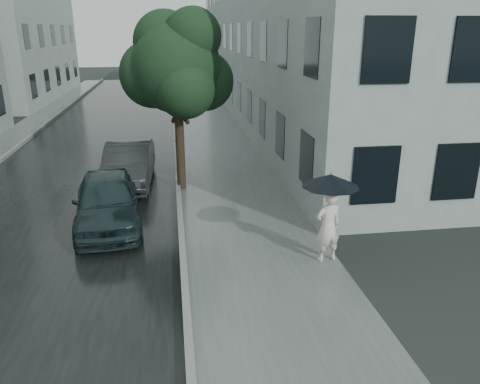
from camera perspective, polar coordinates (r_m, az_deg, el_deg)
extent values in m
plane|color=black|center=(10.54, 1.87, -9.47)|extent=(120.00, 120.00, 0.00)
cube|color=slate|center=(21.77, -3.06, 5.83)|extent=(3.50, 60.00, 0.01)
cube|color=slate|center=(21.67, -7.89, 5.80)|extent=(0.15, 60.00, 0.15)
cube|color=black|center=(21.95, -17.08, 5.10)|extent=(6.85, 60.00, 0.00)
cube|color=slate|center=(22.74, -25.86, 4.68)|extent=(0.15, 60.00, 0.15)
cube|color=#8D9A96|center=(29.48, 6.05, 18.11)|extent=(7.00, 36.00, 9.00)
cube|color=black|center=(28.83, -1.03, 18.18)|extent=(0.08, 32.40, 7.20)
cube|color=#8D9A96|center=(40.94, -26.66, 15.88)|extent=(7.00, 18.00, 8.00)
cube|color=black|center=(40.04, -21.74, 16.49)|extent=(0.08, 16.20, 6.40)
imported|color=silver|center=(10.76, 10.69, -4.11)|extent=(0.69, 0.53, 1.70)
cylinder|color=black|center=(10.54, 10.80, -1.40)|extent=(0.02, 0.02, 0.80)
cone|color=black|center=(10.36, 10.99, 1.41)|extent=(1.65, 1.65, 0.28)
cylinder|color=black|center=(10.31, 11.04, 2.25)|extent=(0.02, 0.02, 0.08)
cylinder|color=black|center=(10.69, 10.66, -3.56)|extent=(0.03, 0.03, 0.06)
cylinder|color=#332619|center=(15.41, -7.30, 5.46)|extent=(0.28, 0.28, 2.85)
sphere|color=#18351A|center=(15.01, -7.71, 14.71)|extent=(2.76, 2.76, 2.76)
sphere|color=#18351A|center=(15.40, -4.40, 13.34)|extent=(1.90, 1.90, 1.90)
sphere|color=#18351A|center=(15.46, -10.55, 13.92)|extent=(2.12, 2.12, 2.12)
sphere|color=#18351A|center=(14.33, -6.71, 12.37)|extent=(1.79, 1.79, 1.79)
sphere|color=#18351A|center=(15.61, -9.11, 17.55)|extent=(2.01, 2.01, 2.01)
sphere|color=#18351A|center=(14.78, -5.73, 18.41)|extent=(1.71, 1.71, 1.71)
cylinder|color=black|center=(21.44, -7.89, 12.80)|extent=(0.12, 0.12, 5.41)
cylinder|color=black|center=(21.88, -7.58, 6.02)|extent=(0.28, 0.28, 0.20)
cylinder|color=black|center=(21.25, -8.93, 20.02)|extent=(0.50, 0.21, 0.08)
sphere|color=silver|center=(21.17, -9.76, 19.84)|extent=(0.32, 0.32, 0.32)
imported|color=#19292A|center=(13.01, -15.90, -1.02)|extent=(2.14, 4.33, 1.42)
imported|color=black|center=(16.37, -13.43, 3.33)|extent=(1.64, 4.34, 1.41)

